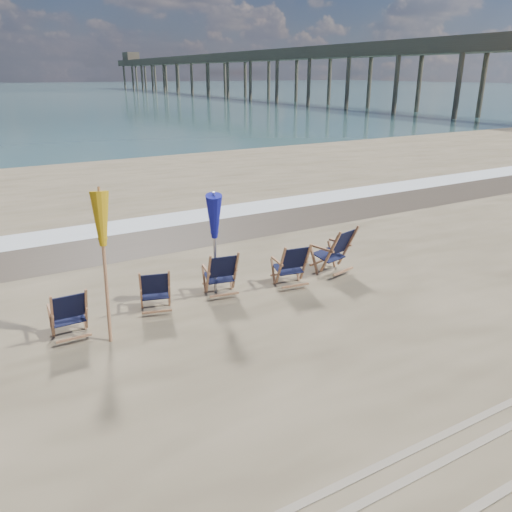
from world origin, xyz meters
The scene contains 11 objects.
surf_foam centered at (0.00, 8.30, 0.00)m, with size 200.00×1.40×0.01m, color silver.
wet_sand_strip centered at (0.00, 6.80, 0.00)m, with size 200.00×2.60×0.00m, color #42362A.
tire_tracks centered at (0.00, -2.80, 0.01)m, with size 80.00×1.30×0.01m, color gray, non-canonical shape.
beach_chair_0 centered at (-3.07, 2.34, 0.46)m, with size 0.59×0.67×0.93m, color black, non-canonical shape.
beach_chair_1 centered at (-1.59, 2.53, 0.44)m, with size 0.57×0.64×0.89m, color black, non-canonical shape.
beach_chair_2 centered at (-0.22, 2.60, 0.48)m, with size 0.61×0.69×0.96m, color black, non-canonical shape.
beach_chair_3 centered at (1.20, 2.30, 0.49)m, with size 0.62×0.70×0.97m, color black, non-canonical shape.
beach_chair_4 centered at (2.47, 2.53, 0.54)m, with size 0.69×0.78×1.08m, color black, non-canonical shape.
umbrella_yellow centered at (-2.74, 2.20, 1.85)m, with size 0.30×0.30×2.39m.
umbrella_blue centered at (-0.60, 2.71, 1.58)m, with size 0.30×0.30×2.10m.
fishing_pier centered at (38.00, 74.00, 4.65)m, with size 4.40×140.00×9.30m, color brown, non-canonical shape.
Camera 1 is at (-4.27, -5.32, 4.08)m, focal length 35.00 mm.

